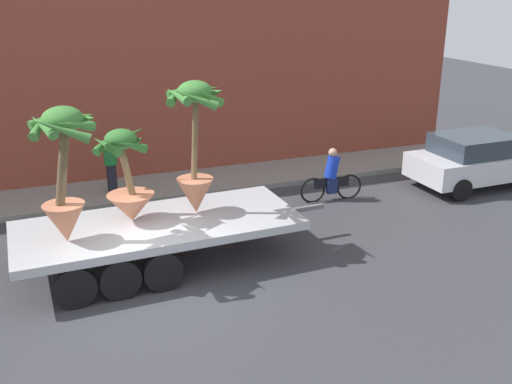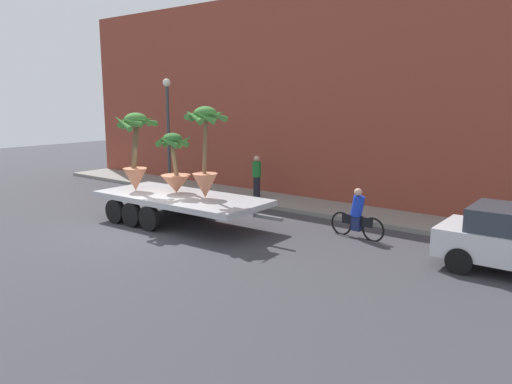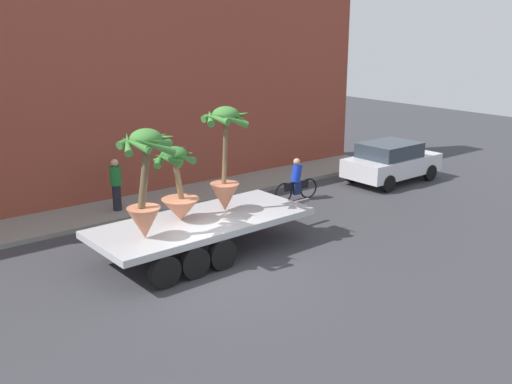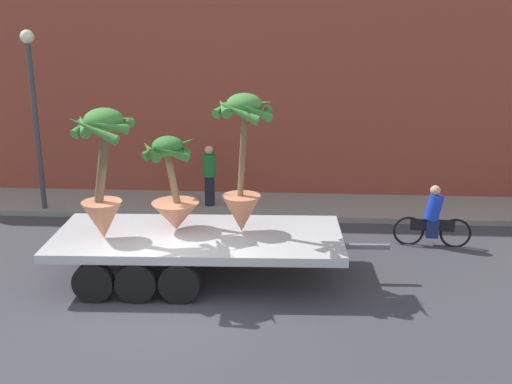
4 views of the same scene
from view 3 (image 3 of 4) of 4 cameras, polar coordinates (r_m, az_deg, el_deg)
name	(u,v)px [view 3 (image 3 of 4)]	position (r m, az deg, el deg)	size (l,w,h in m)	color
ground_plane	(219,273)	(14.63, -3.72, -7.98)	(60.00, 60.00, 0.00)	#38383D
sidewalk	(114,211)	(19.63, -13.82, -1.80)	(24.00, 2.20, 0.15)	gray
building_facade	(84,81)	(20.37, -16.63, 10.45)	(24.00, 1.20, 8.35)	brown
flatbed_trailer	(195,228)	(15.46, -6.03, -3.58)	(7.04, 2.74, 0.98)	#B7BABF
potted_palm_rear	(178,190)	(15.22, -7.66, 0.15)	(1.23, 1.26, 2.02)	#C17251
potted_palm_middle	(145,182)	(13.96, -10.89, 1.01)	(1.31, 1.35, 2.68)	#C17251
potted_palm_front	(225,159)	(15.80, -3.07, 3.29)	(1.29, 1.28, 2.91)	#C17251
cyclist	(296,182)	(20.36, 4.00, 1.02)	(1.84, 0.38, 1.54)	black
parked_car	(391,161)	(23.30, 13.21, 2.98)	(4.03, 2.03, 1.58)	silver
pedestrian_near_gate	(116,184)	(19.17, -13.66, 0.80)	(0.36, 0.36, 1.71)	black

